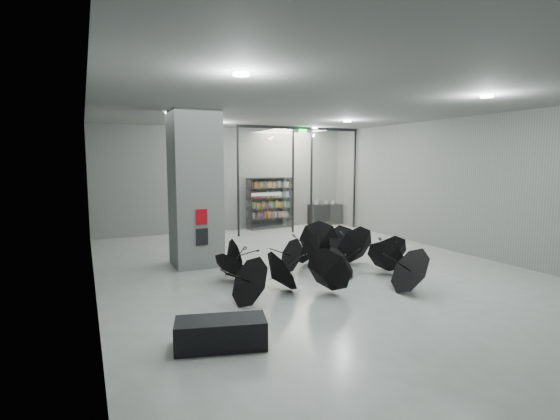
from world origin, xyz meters
name	(u,v)px	position (x,y,z in m)	size (l,w,h in m)	color
room	(318,156)	(0.00, 0.00, 2.84)	(14.00, 14.02, 4.01)	gray
column	(195,189)	(-2.50, 2.00, 2.00)	(1.20, 1.20, 4.00)	slate
fire_cabinet	(202,217)	(-2.50, 1.38, 1.35)	(0.28, 0.04, 0.38)	#A50A07
info_panel	(202,237)	(-2.50, 1.38, 0.85)	(0.30, 0.03, 0.42)	black
exit_sign	(303,131)	(2.40, 5.30, 3.82)	(0.30, 0.06, 0.15)	#0CE533
glass_partition	(300,175)	(2.39, 5.50, 2.18)	(5.06, 0.08, 4.00)	silver
bench	(221,333)	(-3.39, -3.09, 0.21)	(1.33, 0.57, 0.43)	black
bookshelf	(270,203)	(1.69, 6.75, 1.03)	(1.87, 0.37, 2.06)	black
shop_counter	(324,214)	(4.25, 6.79, 0.44)	(1.45, 0.58, 0.87)	black
umbrella_cluster	(326,264)	(0.02, -0.41, 0.30)	(5.24, 4.50, 1.27)	black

